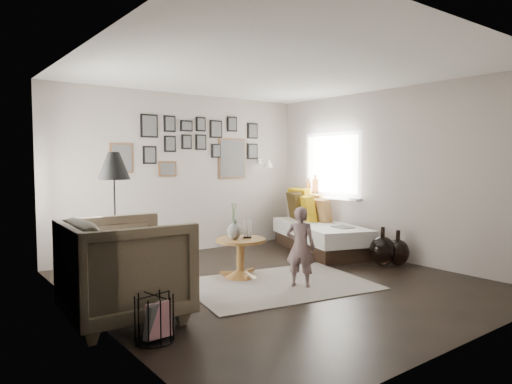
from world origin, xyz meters
TOP-DOWN VIEW (x-y plane):
  - ground at (0.00, 0.00)m, footprint 4.80×4.80m
  - wall_back at (0.00, 2.40)m, footprint 4.50×0.00m
  - wall_front at (0.00, -2.40)m, footprint 4.50×0.00m
  - wall_left at (-2.25, 0.00)m, footprint 0.00×4.80m
  - wall_right at (2.25, 0.00)m, footprint 0.00×4.80m
  - ceiling at (0.00, 0.00)m, footprint 4.80×4.80m
  - door_left at (-2.23, 1.20)m, footprint 0.00×2.14m
  - window_right at (2.18, 1.34)m, footprint 0.15×1.32m
  - gallery_wall at (0.29, 2.38)m, footprint 2.74×0.03m
  - wall_sconce at (1.55, 2.13)m, footprint 0.18×0.36m
  - rug at (-0.06, -0.10)m, footprint 2.42×1.90m
  - pedestal_table at (-0.23, 0.47)m, footprint 0.65×0.65m
  - vase at (-0.31, 0.49)m, footprint 0.19×0.19m
  - candles at (-0.12, 0.47)m, footprint 0.11×0.11m
  - daybed at (1.83, 1.18)m, footprint 1.47×2.21m
  - magazine_on_daybed at (1.78, 0.53)m, footprint 0.27×0.34m
  - armchair at (-2.00, -0.16)m, footprint 1.14×1.11m
  - armchair_cushion at (-2.00, -0.11)m, footprint 0.48×0.50m
  - floor_lamp at (-1.68, 0.97)m, footprint 0.38×0.38m
  - magazine_basket at (-2.00, -0.79)m, footprint 0.37×0.37m
  - demijohn_large at (1.80, -0.21)m, footprint 0.37×0.37m
  - demijohn_small at (2.00, -0.33)m, footprint 0.33×0.33m
  - child at (0.09, -0.32)m, footprint 0.39×0.42m

SIDE VIEW (x-z plane):
  - ground at x=0.00m, z-range 0.00..0.00m
  - rug at x=-0.06m, z-range 0.00..0.01m
  - demijohn_small at x=2.00m, z-range -0.06..0.45m
  - magazine_basket at x=-2.00m, z-range 0.00..0.39m
  - demijohn_large at x=1.80m, z-range -0.06..0.50m
  - pedestal_table at x=-0.23m, z-range -0.02..0.49m
  - daybed at x=1.83m, z-range -0.19..0.82m
  - magazine_on_daybed at x=1.78m, z-range 0.46..0.48m
  - armchair_cushion at x=-2.00m, z-range 0.38..0.58m
  - child at x=0.09m, z-range 0.00..0.97m
  - armchair at x=-2.00m, z-range 0.00..0.98m
  - candles at x=-0.12m, z-range 0.51..0.75m
  - vase at x=-0.31m, z-range 0.42..0.88m
  - window_right at x=2.18m, z-range 0.28..1.58m
  - door_left at x=-2.23m, z-range -0.02..2.12m
  - wall_back at x=0.00m, z-range -0.95..3.55m
  - wall_front at x=0.00m, z-range -0.95..3.55m
  - wall_left at x=-2.25m, z-range -1.10..3.70m
  - wall_right at x=2.25m, z-range -1.10..3.70m
  - floor_lamp at x=-1.68m, z-range 0.59..2.20m
  - wall_sconce at x=1.55m, z-range 1.38..1.54m
  - gallery_wall at x=0.29m, z-range 1.20..2.28m
  - ceiling at x=0.00m, z-range 2.60..2.60m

